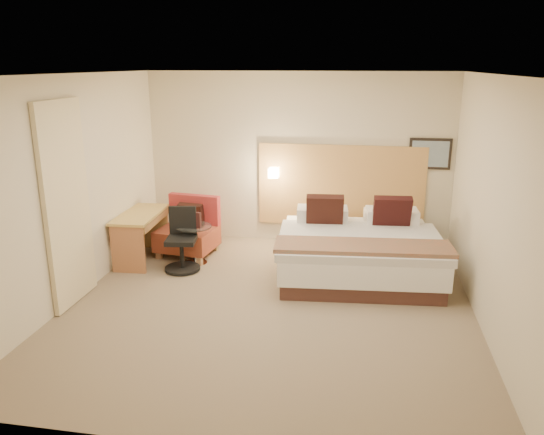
% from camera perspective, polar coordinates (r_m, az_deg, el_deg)
% --- Properties ---
extents(floor, '(4.80, 5.00, 0.02)m').
position_cam_1_polar(floor, '(6.48, -0.30, -9.57)').
color(floor, '#796851').
rests_on(floor, ground).
extents(ceiling, '(4.80, 5.00, 0.02)m').
position_cam_1_polar(ceiling, '(5.83, -0.34, 15.26)').
color(ceiling, white).
rests_on(ceiling, floor).
extents(wall_back, '(4.80, 0.02, 2.70)m').
position_cam_1_polar(wall_back, '(8.44, 2.71, 6.28)').
color(wall_back, beige).
rests_on(wall_back, floor).
extents(wall_front, '(4.80, 0.02, 2.70)m').
position_cam_1_polar(wall_front, '(3.69, -7.27, -7.24)').
color(wall_front, beige).
rests_on(wall_front, floor).
extents(wall_left, '(0.02, 5.00, 2.70)m').
position_cam_1_polar(wall_left, '(6.85, -20.62, 2.89)').
color(wall_left, beige).
rests_on(wall_left, floor).
extents(wall_right, '(0.02, 5.00, 2.70)m').
position_cam_1_polar(wall_right, '(6.08, 22.66, 1.07)').
color(wall_right, beige).
rests_on(wall_right, floor).
extents(headboard_panel, '(2.60, 0.04, 1.30)m').
position_cam_1_polar(headboard_panel, '(8.42, 7.38, 3.36)').
color(headboard_panel, tan).
rests_on(headboard_panel, wall_back).
extents(art_frame, '(0.62, 0.03, 0.47)m').
position_cam_1_polar(art_frame, '(8.38, 16.63, 6.59)').
color(art_frame, black).
rests_on(art_frame, wall_back).
extents(art_canvas, '(0.54, 0.01, 0.39)m').
position_cam_1_polar(art_canvas, '(8.36, 16.64, 6.57)').
color(art_canvas, '#748B9F').
rests_on(art_canvas, wall_back).
extents(lamp_arm, '(0.02, 0.12, 0.02)m').
position_cam_1_polar(lamp_arm, '(8.44, 0.25, 4.91)').
color(lamp_arm, silver).
rests_on(lamp_arm, wall_back).
extents(lamp_shade, '(0.15, 0.15, 0.15)m').
position_cam_1_polar(lamp_shade, '(8.38, 0.18, 4.84)').
color(lamp_shade, beige).
rests_on(lamp_shade, wall_back).
extents(curtain, '(0.06, 0.90, 2.42)m').
position_cam_1_polar(curtain, '(6.64, -21.20, 1.28)').
color(curtain, beige).
rests_on(curtain, wall_left).
extents(bottle_a, '(0.07, 0.07, 0.21)m').
position_cam_1_polar(bottle_a, '(7.67, -8.87, -0.09)').
color(bottle_a, '#7D90C2').
rests_on(bottle_a, side_table).
extents(menu_folder, '(0.14, 0.08, 0.23)m').
position_cam_1_polar(menu_folder, '(7.54, -8.12, -0.26)').
color(menu_folder, '#331515').
rests_on(menu_folder, side_table).
extents(bed, '(2.30, 2.25, 1.05)m').
position_cam_1_polar(bed, '(7.43, 9.24, -3.38)').
color(bed, '#442722').
rests_on(bed, floor).
extents(lounge_chair, '(0.91, 0.82, 0.87)m').
position_cam_1_polar(lounge_chair, '(8.18, -8.93, -1.48)').
color(lounge_chair, '#9F6B4B').
rests_on(lounge_chair, floor).
extents(side_table, '(0.61, 0.61, 0.57)m').
position_cam_1_polar(side_table, '(7.73, -8.35, -2.72)').
color(side_table, white).
rests_on(side_table, floor).
extents(desk, '(0.58, 1.17, 0.71)m').
position_cam_1_polar(desk, '(7.98, -13.81, -0.60)').
color(desk, tan).
rests_on(desk, floor).
extents(desk_chair, '(0.57, 0.57, 0.88)m').
position_cam_1_polar(desk_chair, '(7.54, -9.65, -2.92)').
color(desk_chair, black).
rests_on(desk_chair, floor).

